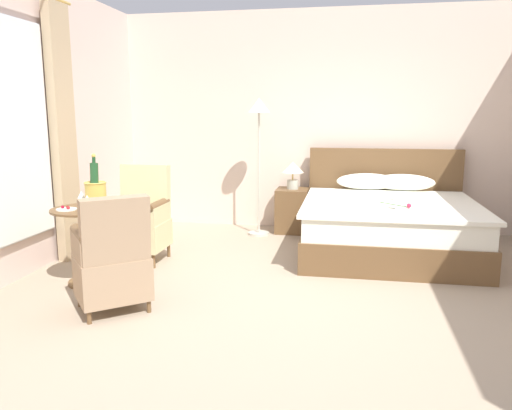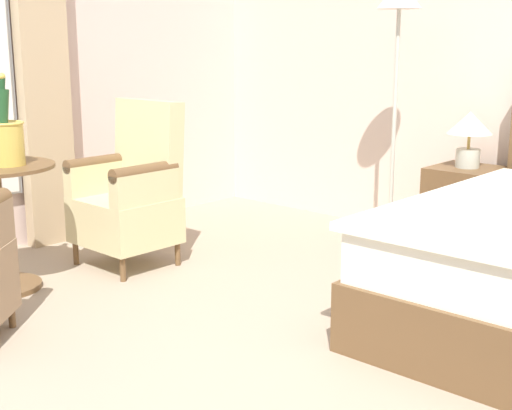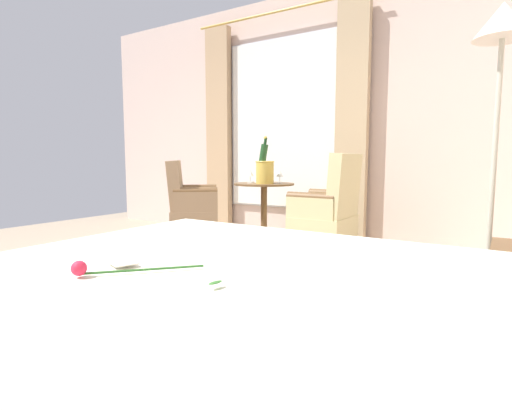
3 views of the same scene
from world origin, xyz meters
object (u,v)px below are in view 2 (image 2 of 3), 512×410
(nightstand, at_px, (464,211))
(wine_glass_near_bucket, at_px, (2,143))
(champagne_bucket, at_px, (6,137))
(bedside_lamp, at_px, (470,130))
(armchair_by_window, at_px, (131,194))
(floor_lamp_brass, at_px, (398,36))

(nightstand, xyz_separation_m, wine_glass_near_bucket, (-1.78, -2.32, 0.53))
(champagne_bucket, bearing_deg, bedside_lamp, 56.46)
(wine_glass_near_bucket, relative_size, armchair_by_window, 0.13)
(floor_lamp_brass, relative_size, champagne_bucket, 3.53)
(floor_lamp_brass, xyz_separation_m, champagne_bucket, (-1.17, -2.15, -0.55))
(bedside_lamp, bearing_deg, champagne_bucket, -123.54)
(floor_lamp_brass, distance_m, champagne_bucket, 2.51)
(nightstand, relative_size, floor_lamp_brass, 0.33)
(champagne_bucket, height_order, wine_glass_near_bucket, champagne_bucket)
(floor_lamp_brass, distance_m, armchair_by_window, 2.00)
(nightstand, height_order, champagne_bucket, champagne_bucket)
(wine_glass_near_bucket, xyz_separation_m, armchair_by_window, (0.29, 0.69, -0.37))
(bedside_lamp, xyz_separation_m, armchair_by_window, (-1.49, -1.62, -0.39))
(nightstand, distance_m, armchair_by_window, 2.21)
(floor_lamp_brass, relative_size, armchair_by_window, 1.72)
(floor_lamp_brass, height_order, champagne_bucket, floor_lamp_brass)
(nightstand, height_order, bedside_lamp, bedside_lamp)
(bedside_lamp, bearing_deg, nightstand, 0.00)
(bedside_lamp, distance_m, armchair_by_window, 2.24)
(wine_glass_near_bucket, bearing_deg, bedside_lamp, 52.44)
(nightstand, bearing_deg, floor_lamp_brass, -149.53)
(bedside_lamp, relative_size, champagne_bucket, 0.72)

